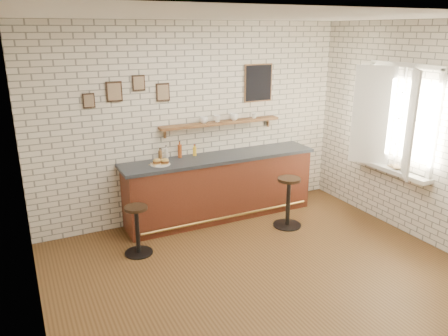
{
  "coord_description": "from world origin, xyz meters",
  "views": [
    {
      "loc": [
        -2.52,
        -4.11,
        2.87
      ],
      "look_at": [
        -0.04,
        0.9,
        1.09
      ],
      "focal_mm": 35.0,
      "sensor_mm": 36.0,
      "label": 1
    }
  ],
  "objects_px": {
    "condiment_bottle_yellow": "(195,151)",
    "book_upper": "(392,166)",
    "sandwich_plate": "(160,164)",
    "book_lower": "(391,167)",
    "bitters_bottle_brown": "(160,155)",
    "ciabatta_sandwich": "(161,161)",
    "bitters_bottle_white": "(166,154)",
    "bar_stool_right": "(288,201)",
    "shelf_cup_d": "(254,116)",
    "shelf_cup_c": "(234,117)",
    "shelf_cup_b": "(217,119)",
    "bar_stool_left": "(137,229)",
    "shelf_cup_a": "(204,120)",
    "bitters_bottle_amber": "(180,151)",
    "bar_counter": "(220,187)"
  },
  "relations": [
    {
      "from": "bitters_bottle_brown",
      "to": "shelf_cup_b",
      "type": "distance_m",
      "value": 1.05
    },
    {
      "from": "bitters_bottle_white",
      "to": "shelf_cup_d",
      "type": "xyz_separation_m",
      "value": [
        1.51,
        0.01,
        0.45
      ]
    },
    {
      "from": "bitters_bottle_white",
      "to": "shelf_cup_c",
      "type": "height_order",
      "value": "shelf_cup_c"
    },
    {
      "from": "bitters_bottle_amber",
      "to": "shelf_cup_a",
      "type": "relative_size",
      "value": 2.0
    },
    {
      "from": "ciabatta_sandwich",
      "to": "condiment_bottle_yellow",
      "type": "relative_size",
      "value": 1.36
    },
    {
      "from": "bitters_bottle_brown",
      "to": "ciabatta_sandwich",
      "type": "bearing_deg",
      "value": -106.26
    },
    {
      "from": "bar_counter",
      "to": "shelf_cup_d",
      "type": "distance_m",
      "value": 1.27
    },
    {
      "from": "shelf_cup_a",
      "to": "book_lower",
      "type": "relative_size",
      "value": 0.63
    },
    {
      "from": "bar_stool_left",
      "to": "bar_stool_right",
      "type": "bearing_deg",
      "value": -4.06
    },
    {
      "from": "ciabatta_sandwich",
      "to": "bitters_bottle_white",
      "type": "relative_size",
      "value": 1.13
    },
    {
      "from": "shelf_cup_c",
      "to": "shelf_cup_b",
      "type": "bearing_deg",
      "value": 122.5
    },
    {
      "from": "sandwich_plate",
      "to": "bitters_bottle_amber",
      "type": "distance_m",
      "value": 0.46
    },
    {
      "from": "condiment_bottle_yellow",
      "to": "bar_stool_right",
      "type": "bearing_deg",
      "value": -40.98
    },
    {
      "from": "shelf_cup_b",
      "to": "shelf_cup_c",
      "type": "relative_size",
      "value": 0.82
    },
    {
      "from": "bitters_bottle_white",
      "to": "shelf_cup_a",
      "type": "bearing_deg",
      "value": 0.53
    },
    {
      "from": "ciabatta_sandwich",
      "to": "shelf_cup_c",
      "type": "bearing_deg",
      "value": 10.03
    },
    {
      "from": "ciabatta_sandwich",
      "to": "bar_stool_right",
      "type": "height_order",
      "value": "ciabatta_sandwich"
    },
    {
      "from": "sandwich_plate",
      "to": "bitters_bottle_amber",
      "type": "bearing_deg",
      "value": 30.1
    },
    {
      "from": "sandwich_plate",
      "to": "condiment_bottle_yellow",
      "type": "height_order",
      "value": "condiment_bottle_yellow"
    },
    {
      "from": "book_upper",
      "to": "book_lower",
      "type": "bearing_deg",
      "value": 122.02
    },
    {
      "from": "shelf_cup_c",
      "to": "shelf_cup_d",
      "type": "relative_size",
      "value": 1.48
    },
    {
      "from": "sandwich_plate",
      "to": "condiment_bottle_yellow",
      "type": "relative_size",
      "value": 1.58
    },
    {
      "from": "bitters_bottle_white",
      "to": "book_lower",
      "type": "xyz_separation_m",
      "value": [
        2.9,
        -1.63,
        -0.16
      ]
    },
    {
      "from": "bar_stool_left",
      "to": "shelf_cup_b",
      "type": "height_order",
      "value": "shelf_cup_b"
    },
    {
      "from": "shelf_cup_d",
      "to": "bar_stool_right",
      "type": "bearing_deg",
      "value": -83.21
    },
    {
      "from": "sandwich_plate",
      "to": "shelf_cup_c",
      "type": "distance_m",
      "value": 1.44
    },
    {
      "from": "bitters_bottle_white",
      "to": "book_upper",
      "type": "bearing_deg",
      "value": -29.58
    },
    {
      "from": "bitters_bottle_brown",
      "to": "bar_stool_right",
      "type": "height_order",
      "value": "bitters_bottle_brown"
    },
    {
      "from": "bitters_bottle_white",
      "to": "book_upper",
      "type": "height_order",
      "value": "bitters_bottle_white"
    },
    {
      "from": "ciabatta_sandwich",
      "to": "bar_stool_left",
      "type": "height_order",
      "value": "ciabatta_sandwich"
    },
    {
      "from": "bitters_bottle_amber",
      "to": "book_upper",
      "type": "xyz_separation_m",
      "value": [
        2.68,
        -1.64,
        -0.16
      ]
    },
    {
      "from": "condiment_bottle_yellow",
      "to": "shelf_cup_c",
      "type": "distance_m",
      "value": 0.83
    },
    {
      "from": "bitters_bottle_amber",
      "to": "shelf_cup_a",
      "type": "bearing_deg",
      "value": 0.82
    },
    {
      "from": "condiment_bottle_yellow",
      "to": "book_upper",
      "type": "relative_size",
      "value": 0.85
    },
    {
      "from": "bitters_bottle_white",
      "to": "shelf_cup_b",
      "type": "distance_m",
      "value": 0.96
    },
    {
      "from": "bar_stool_right",
      "to": "shelf_cup_d",
      "type": "height_order",
      "value": "shelf_cup_d"
    },
    {
      "from": "sandwich_plate",
      "to": "shelf_cup_c",
      "type": "height_order",
      "value": "shelf_cup_c"
    },
    {
      "from": "shelf_cup_c",
      "to": "bitters_bottle_brown",
      "type": "bearing_deg",
      "value": 122.76
    },
    {
      "from": "bar_stool_left",
      "to": "shelf_cup_a",
      "type": "xyz_separation_m",
      "value": [
        1.33,
        0.81,
        1.19
      ]
    },
    {
      "from": "condiment_bottle_yellow",
      "to": "shelf_cup_b",
      "type": "xyz_separation_m",
      "value": [
        0.39,
        0.01,
        0.47
      ]
    },
    {
      "from": "condiment_bottle_yellow",
      "to": "bar_stool_left",
      "type": "height_order",
      "value": "condiment_bottle_yellow"
    },
    {
      "from": "shelf_cup_c",
      "to": "bar_stool_left",
      "type": "bearing_deg",
      "value": 146.05
    },
    {
      "from": "bar_stool_left",
      "to": "book_lower",
      "type": "distance_m",
      "value": 3.74
    },
    {
      "from": "bitters_bottle_brown",
      "to": "shelf_cup_c",
      "type": "height_order",
      "value": "shelf_cup_c"
    },
    {
      "from": "ciabatta_sandwich",
      "to": "bitters_bottle_brown",
      "type": "xyz_separation_m",
      "value": [
        0.07,
        0.22,
        0.03
      ]
    },
    {
      "from": "sandwich_plate",
      "to": "book_lower",
      "type": "xyz_separation_m",
      "value": [
        3.07,
        -1.4,
        -0.08
      ]
    },
    {
      "from": "shelf_cup_d",
      "to": "bitters_bottle_brown",
      "type": "bearing_deg",
      "value": -176.35
    },
    {
      "from": "condiment_bottle_yellow",
      "to": "bar_stool_right",
      "type": "xyz_separation_m",
      "value": [
        1.11,
        -0.96,
        -0.67
      ]
    },
    {
      "from": "sandwich_plate",
      "to": "shelf_cup_d",
      "type": "bearing_deg",
      "value": 7.8
    },
    {
      "from": "shelf_cup_a",
      "to": "shelf_cup_c",
      "type": "bearing_deg",
      "value": -29.42
    }
  ]
}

